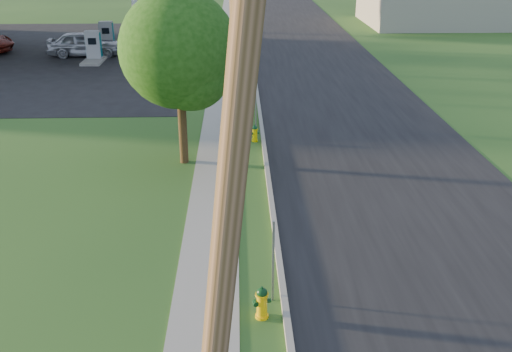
{
  "coord_description": "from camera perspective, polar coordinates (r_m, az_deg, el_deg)",
  "views": [
    {
      "loc": [
        -0.47,
        -6.4,
        7.61
      ],
      "look_at": [
        0.0,
        8.0,
        1.4
      ],
      "focal_mm": 40.0,
      "sensor_mm": 36.0,
      "label": 1
    }
  ],
  "objects": [
    {
      "name": "hydrant_far",
      "position": [
        36.09,
        -1.05,
        11.79
      ],
      "size": [
        0.42,
        0.38,
        0.82
      ],
      "color": "#FADE00",
      "rests_on": "ground"
    },
    {
      "name": "road",
      "position": [
        18.75,
        13.68,
        -1.31
      ],
      "size": [
        8.0,
        120.0,
        0.02
      ],
      "primitive_type": "cube",
      "color": "black",
      "rests_on": "ground"
    },
    {
      "name": "utility_pole_near",
      "position": [
        6.09,
        -2.89,
        -4.17
      ],
      "size": [
        1.4,
        0.32,
        9.48
      ],
      "color": "brown",
      "rests_on": "ground"
    },
    {
      "name": "curb",
      "position": [
        18.08,
        1.38,
        -1.33
      ],
      "size": [
        0.15,
        120.0,
        0.15
      ],
      "primitive_type": "cube",
      "color": "gray",
      "rests_on": "ground"
    },
    {
      "name": "tree_verge",
      "position": [
        19.38,
        -7.45,
        11.95
      ],
      "size": [
        3.95,
        3.95,
        5.99
      ],
      "color": "#312111",
      "rests_on": "ground"
    },
    {
      "name": "sign_post_far",
      "position": [
        35.24,
        -0.68,
        12.5
      ],
      "size": [
        0.05,
        0.04,
        2.0
      ],
      "primitive_type": "cube",
      "color": "gray",
      "rests_on": "ground"
    },
    {
      "name": "fuel_pump_se",
      "position": [
        41.97,
        -14.66,
        13.14
      ],
      "size": [
        1.2,
        3.2,
        1.9
      ],
      "color": "gray",
      "rests_on": "ground"
    },
    {
      "name": "car_silver",
      "position": [
        39.92,
        -16.77,
        12.54
      ],
      "size": [
        4.82,
        2.17,
        1.61
      ],
      "primitive_type": "imported",
      "rotation": [
        0.0,
        0.0,
        1.63
      ],
      "color": "#B9BCC1",
      "rests_on": "ground"
    },
    {
      "name": "sign_post_mid",
      "position": [
        23.37,
        -0.03,
        6.88
      ],
      "size": [
        0.05,
        0.04,
        2.0
      ],
      "primitive_type": "cube",
      "color": "gray",
      "rests_on": "ground"
    },
    {
      "name": "hydrant_mid",
      "position": [
        22.33,
        -0.12,
        4.29
      ],
      "size": [
        0.35,
        0.31,
        0.68
      ],
      "color": "yellow",
      "rests_on": "ground"
    },
    {
      "name": "forecourt",
      "position": [
        42.12,
        -23.93,
        10.97
      ],
      "size": [
        26.0,
        28.0,
        0.02
      ],
      "primitive_type": "cube",
      "color": "black",
      "rests_on": "ground"
    },
    {
      "name": "distant_building",
      "position": [
        54.91,
        18.57,
        16.31
      ],
      "size": [
        14.0,
        10.0,
        4.0
      ],
      "primitive_type": "cube",
      "color": "#9B9587",
      "rests_on": "ground"
    },
    {
      "name": "sign_post_near",
      "position": [
        12.52,
        1.73,
        -8.58
      ],
      "size": [
        0.05,
        0.04,
        2.0
      ],
      "primitive_type": "cube",
      "color": "gray",
      "rests_on": "ground"
    },
    {
      "name": "sidewalk",
      "position": [
        18.09,
        -4.17,
        -1.57
      ],
      "size": [
        1.5,
        120.0,
        0.03
      ],
      "primitive_type": "cube",
      "color": "gray",
      "rests_on": "ground"
    },
    {
      "name": "fuel_pump_ne",
      "position": [
        38.13,
        -15.89,
        12.04
      ],
      "size": [
        1.2,
        3.2,
        1.9
      ],
      "color": "gray",
      "rests_on": "ground"
    },
    {
      "name": "hydrant_near",
      "position": [
        12.35,
        0.6,
        -12.54
      ],
      "size": [
        0.4,
        0.36,
        0.77
      ],
      "color": "yellow",
      "rests_on": "ground"
    },
    {
      "name": "utility_pole_mid",
      "position": [
        23.56,
        -2.27,
        16.82
      ],
      "size": [
        1.4,
        0.32,
        9.8
      ],
      "color": "brown",
      "rests_on": "ground"
    }
  ]
}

